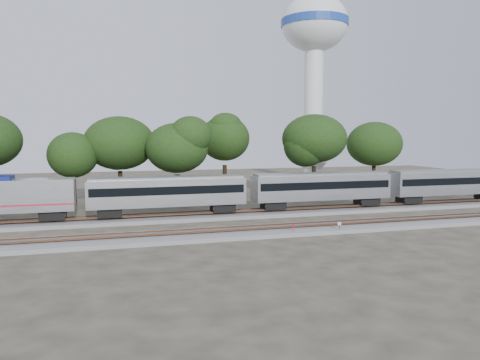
# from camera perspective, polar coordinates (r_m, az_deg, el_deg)

# --- Properties ---
(ground) EXTENTS (160.00, 160.00, 0.00)m
(ground) POSITION_cam_1_polar(r_m,az_deg,el_deg) (48.78, -0.89, -5.72)
(ground) COLOR #383328
(ground) RESTS_ON ground
(track_far) EXTENTS (160.00, 5.00, 0.73)m
(track_far) POSITION_cam_1_polar(r_m,az_deg,el_deg) (54.45, -2.55, -4.32)
(track_far) COLOR slate
(track_far) RESTS_ON ground
(track_near) EXTENTS (160.00, 5.00, 0.73)m
(track_near) POSITION_cam_1_polar(r_m,az_deg,el_deg) (44.96, 0.46, -6.42)
(track_near) COLOR slate
(track_near) RESTS_ON ground
(train) EXTENTS (109.85, 3.14, 4.62)m
(train) POSITION_cam_1_polar(r_m,az_deg,el_deg) (63.18, 17.74, -0.46)
(train) COLOR silver
(train) RESTS_ON ground
(switch_stand_red) EXTENTS (0.32, 0.10, 1.01)m
(switch_stand_red) POSITION_cam_1_polar(r_m,az_deg,el_deg) (44.81, 6.49, -5.92)
(switch_stand_red) COLOR #512D19
(switch_stand_red) RESTS_ON ground
(switch_stand_white) EXTENTS (0.37, 0.07, 1.15)m
(switch_stand_white) POSITION_cam_1_polar(r_m,az_deg,el_deg) (46.31, 12.02, -5.52)
(switch_stand_white) COLOR #512D19
(switch_stand_white) RESTS_ON ground
(switch_lever) EXTENTS (0.53, 0.34, 0.30)m
(switch_lever) POSITION_cam_1_polar(r_m,az_deg,el_deg) (46.44, 9.41, -6.18)
(switch_lever) COLOR #512D19
(switch_lever) RESTS_ON ground
(water_tower) EXTENTS (13.77, 13.77, 38.13)m
(water_tower) POSITION_cam_1_polar(r_m,az_deg,el_deg) (101.41, 9.04, 16.10)
(water_tower) COLOR silver
(water_tower) RESTS_ON ground
(tree_2) EXTENTS (6.97, 6.97, 9.83)m
(tree_2) POSITION_cam_1_polar(r_m,az_deg,el_deg) (65.54, -19.72, 2.86)
(tree_2) COLOR black
(tree_2) RESTS_ON ground
(tree_3) EXTENTS (8.51, 8.51, 11.99)m
(tree_3) POSITION_cam_1_polar(r_m,az_deg,el_deg) (66.88, -14.48, 4.35)
(tree_3) COLOR black
(tree_3) RESTS_ON ground
(tree_4) EXTENTS (7.88, 7.88, 11.10)m
(tree_4) POSITION_cam_1_polar(r_m,az_deg,el_deg) (63.45, -7.71, 3.86)
(tree_4) COLOR black
(tree_4) RESTS_ON ground
(tree_5) EXTENTS (9.11, 9.11, 12.84)m
(tree_5) POSITION_cam_1_polar(r_m,az_deg,el_deg) (72.88, -1.89, 5.07)
(tree_5) COLOR black
(tree_5) RESTS_ON ground
(tree_6) EXTENTS (9.09, 9.09, 12.82)m
(tree_6) POSITION_cam_1_polar(r_m,az_deg,el_deg) (70.97, 9.05, 4.98)
(tree_6) COLOR black
(tree_6) RESTS_ON ground
(tree_7) EXTENTS (8.08, 8.08, 11.39)m
(tree_7) POSITION_cam_1_polar(r_m,az_deg,el_deg) (84.62, 16.07, 4.23)
(tree_7) COLOR black
(tree_7) RESTS_ON ground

